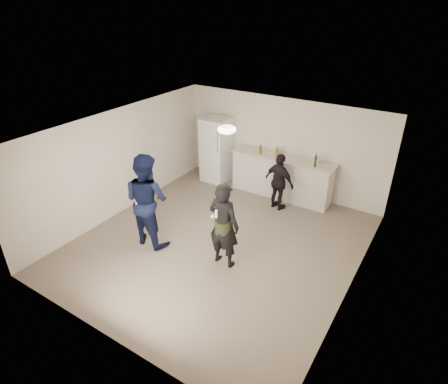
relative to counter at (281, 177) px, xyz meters
The scene contains 21 objects.
floor 2.73m from the counter, 94.12° to the right, with size 6.00×6.00×0.00m, color #6B5B4C.
ceiling 3.33m from the counter, 94.12° to the right, with size 6.00×6.00×0.00m, color silver.
wall_back 0.82m from the counter, 120.23° to the left, with size 6.00×6.00×0.00m, color beige.
wall_front 5.72m from the counter, 91.94° to the right, with size 6.00×6.00×0.00m, color beige.
wall_left 4.04m from the counter, 137.78° to the right, with size 6.00×6.00×0.00m, color beige.
wall_right 3.77m from the counter, 46.23° to the right, with size 6.00×6.00×0.00m, color beige.
counter is the anchor object (origin of this frame).
counter_top 0.55m from the counter, ahead, with size 2.68×0.64×0.04m, color beige.
fridge 2.00m from the counter, behind, with size 0.70×0.70×1.80m, color white.
fridge_handle 1.91m from the counter, 165.38° to the right, with size 0.02×0.02×0.60m, color #BABABF.
ceiling_dome 3.06m from the counter, 94.64° to the right, with size 0.36×0.36×0.16m, color white.
shaker 0.69m from the counter, 153.65° to the left, with size 0.08×0.08×0.17m, color #B3B4B8.
man 3.72m from the counter, 113.75° to the right, with size 0.98×0.76×2.01m, color #101943.
woman 3.19m from the counter, 85.63° to the right, with size 0.64×0.42×1.76m, color black.
camo_shorts 3.19m from the counter, 85.63° to the right, with size 0.34×0.34×0.28m, color #333C1B.
spectator 0.71m from the counter, 70.63° to the right, with size 0.84×0.35×1.44m, color black.
remote_man 3.98m from the counter, 112.12° to the right, with size 0.04×0.04×0.15m, color white.
nunchuk_man 3.90m from the counter, 110.64° to the right, with size 0.07×0.07×0.07m, color white.
remote_woman 3.49m from the counter, 85.95° to the right, with size 0.04×0.04×0.15m, color white.
nunchuk_woman 3.44m from the counter, 87.60° to the right, with size 0.07×0.07×0.07m, color white.
bottle_cluster 0.71m from the counter, 19.96° to the right, with size 1.55×0.31×0.27m.
Camera 1 is at (3.61, -5.49, 4.73)m, focal length 30.00 mm.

